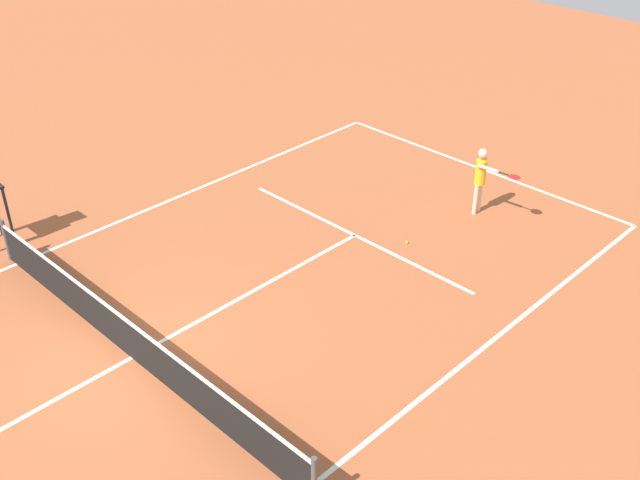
{
  "coord_description": "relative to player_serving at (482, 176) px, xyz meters",
  "views": [
    {
      "loc": [
        -10.9,
        5.74,
        9.98
      ],
      "look_at": [
        -0.45,
        -4.89,
        0.8
      ],
      "focal_mm": 42.9,
      "sensor_mm": 36.0,
      "label": 1
    }
  ],
  "objects": [
    {
      "name": "ground_plane",
      "position": [
        1.54,
        9.72,
        -1.1
      ],
      "size": [
        60.0,
        60.0,
        0.0
      ],
      "primitive_type": "plane",
      "color": "#AD5933"
    },
    {
      "name": "court_lines",
      "position": [
        1.54,
        9.72,
        -1.1
      ],
      "size": [
        9.76,
        24.08,
        0.01
      ],
      "color": "white",
      "rests_on": "ground"
    },
    {
      "name": "tennis_net",
      "position": [
        1.54,
        9.72,
        -0.6
      ],
      "size": [
        10.36,
        0.1,
        1.07
      ],
      "color": "#4C4C51",
      "rests_on": "ground"
    },
    {
      "name": "player_serving",
      "position": [
        0.0,
        0.0,
        0.0
      ],
      "size": [
        1.33,
        0.48,
        1.83
      ],
      "rotation": [
        0.0,
        0.0,
        1.65
      ],
      "color": "beige",
      "rests_on": "ground"
    },
    {
      "name": "tennis_ball",
      "position": [
        0.36,
        2.51,
        -1.06
      ],
      "size": [
        0.07,
        0.07,
        0.07
      ],
      "primitive_type": "sphere",
      "color": "#CCE033",
      "rests_on": "ground"
    }
  ]
}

